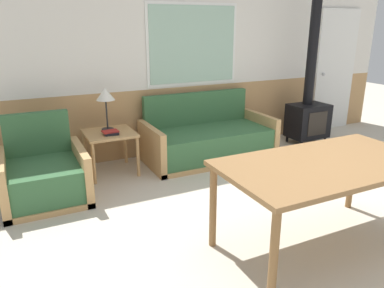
{
  "coord_description": "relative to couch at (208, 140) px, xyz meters",
  "views": [
    {
      "loc": [
        -2.34,
        -2.22,
        1.8
      ],
      "look_at": [
        -0.66,
        1.24,
        0.55
      ],
      "focal_mm": 35.0,
      "sensor_mm": 36.0,
      "label": 1
    }
  ],
  "objects": [
    {
      "name": "couch",
      "position": [
        0.0,
        0.0,
        0.0
      ],
      "size": [
        1.75,
        0.87,
        0.87
      ],
      "color": "tan",
      "rests_on": "ground_plane"
    },
    {
      "name": "ground_plane",
      "position": [
        -0.02,
        -2.12,
        -0.26
      ],
      "size": [
        16.0,
        16.0,
        0.0
      ],
      "primitive_type": "plane",
      "color": "beige"
    },
    {
      "name": "wood_stove",
      "position": [
        1.74,
        -0.04,
        0.35
      ],
      "size": [
        0.59,
        0.42,
        2.33
      ],
      "color": "black",
      "rests_on": "ground_plane"
    },
    {
      "name": "armchair",
      "position": [
        -2.17,
        -0.37,
        -0.01
      ],
      "size": [
        0.85,
        0.87,
        0.87
      ],
      "rotation": [
        0.0,
        0.0,
        0.16
      ],
      "color": "tan",
      "rests_on": "ground_plane"
    },
    {
      "name": "table_lamp",
      "position": [
        -1.34,
        0.16,
        0.7
      ],
      "size": [
        0.23,
        0.23,
        0.53
      ],
      "color": "#262628",
      "rests_on": "side_table"
    },
    {
      "name": "side_table",
      "position": [
        -1.34,
        0.06,
        0.19
      ],
      "size": [
        0.59,
        0.59,
        0.53
      ],
      "color": "tan",
      "rests_on": "ground_plane"
    },
    {
      "name": "dining_table",
      "position": [
        -0.19,
        -2.33,
        0.43
      ],
      "size": [
        1.72,
        0.92,
        0.76
      ],
      "color": "olive",
      "rests_on": "ground_plane"
    },
    {
      "name": "entry_door",
      "position": [
        2.73,
        0.46,
        0.76
      ],
      "size": [
        0.85,
        0.09,
        2.04
      ],
      "color": "white",
      "rests_on": "ground_plane"
    },
    {
      "name": "wall_back",
      "position": [
        -0.02,
        0.51,
        1.1
      ],
      "size": [
        7.2,
        0.09,
        2.7
      ],
      "color": "tan",
      "rests_on": "ground_plane"
    },
    {
      "name": "book_stack",
      "position": [
        -1.35,
        -0.04,
        0.29
      ],
      "size": [
        0.19,
        0.17,
        0.05
      ],
      "color": "black",
      "rests_on": "side_table"
    }
  ]
}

